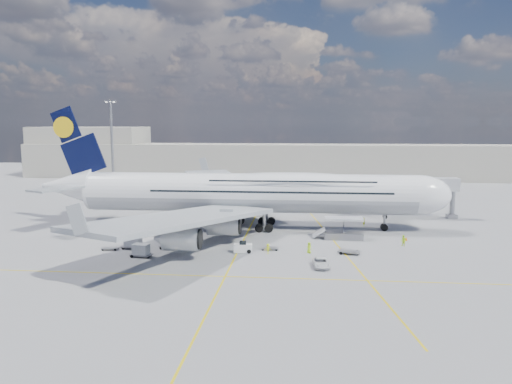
# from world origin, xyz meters

# --- Properties ---
(ground) EXTENTS (300.00, 300.00, 0.00)m
(ground) POSITION_xyz_m (0.00, 0.00, 0.00)
(ground) COLOR gray
(ground) RESTS_ON ground
(taxi_line_main) EXTENTS (0.25, 220.00, 0.01)m
(taxi_line_main) POSITION_xyz_m (0.00, 0.00, 0.01)
(taxi_line_main) COLOR #DCC00B
(taxi_line_main) RESTS_ON ground
(taxi_line_cross) EXTENTS (120.00, 0.25, 0.01)m
(taxi_line_cross) POSITION_xyz_m (0.00, -20.00, 0.01)
(taxi_line_cross) COLOR #DCC00B
(taxi_line_cross) RESTS_ON ground
(taxi_line_diag) EXTENTS (14.16, 99.06, 0.01)m
(taxi_line_diag) POSITION_xyz_m (14.00, 10.00, 0.01)
(taxi_line_diag) COLOR #DCC00B
(taxi_line_diag) RESTS_ON ground
(airliner) EXTENTS (77.26, 79.15, 23.71)m
(airliner) POSITION_xyz_m (0.26, 10.00, 6.87)
(airliner) COLOR white
(airliner) RESTS_ON ground
(jet_bridge) EXTENTS (18.80, 12.10, 8.50)m
(jet_bridge) POSITION_xyz_m (29.81, 20.94, 6.85)
(jet_bridge) COLOR #B7B7BC
(jet_bridge) RESTS_ON ground
(cargo_loader) EXTENTS (8.53, 3.20, 3.67)m
(cargo_loader) POSITION_xyz_m (16.82, 2.89, 1.25)
(cargo_loader) COLOR silver
(cargo_loader) RESTS_ON ground
(light_mast) EXTENTS (3.00, 0.70, 25.50)m
(light_mast) POSITION_xyz_m (-40.00, 45.00, 13.21)
(light_mast) COLOR gray
(light_mast) RESTS_ON ground
(terminal) EXTENTS (180.00, 16.00, 12.00)m
(terminal) POSITION_xyz_m (0.00, 95.00, 6.00)
(terminal) COLOR #B2AD9E
(terminal) RESTS_ON ground
(hangar) EXTENTS (40.00, 22.00, 18.00)m
(hangar) POSITION_xyz_m (-70.00, 100.00, 9.00)
(hangar) COLOR #B2AD9E
(hangar) RESTS_ON ground
(tree_line) EXTENTS (160.00, 6.00, 8.00)m
(tree_line) POSITION_xyz_m (40.00, 140.00, 4.00)
(tree_line) COLOR #193814
(tree_line) RESTS_ON ground
(dolly_row_a) EXTENTS (2.73, 1.72, 0.38)m
(dolly_row_a) POSITION_xyz_m (-20.12, -8.19, 0.29)
(dolly_row_a) COLOR gray
(dolly_row_a) RESTS_ON ground
(dolly_row_b) EXTENTS (3.36, 2.21, 1.97)m
(dolly_row_b) POSITION_xyz_m (-13.92, -11.80, 1.06)
(dolly_row_b) COLOR gray
(dolly_row_b) RESTS_ON ground
(dolly_row_c) EXTENTS (3.42, 2.56, 1.93)m
(dolly_row_c) POSITION_xyz_m (-11.01, -6.65, 1.04)
(dolly_row_c) COLOR gray
(dolly_row_c) RESTS_ON ground
(dolly_back) EXTENTS (3.46, 1.88, 2.17)m
(dolly_back) POSITION_xyz_m (-16.78, -7.11, 1.17)
(dolly_back) COLOR gray
(dolly_back) RESTS_ON ground
(dolly_nose_far) EXTENTS (3.58, 2.67, 0.47)m
(dolly_nose_far) POSITION_xyz_m (17.04, -7.21, 0.36)
(dolly_nose_far) COLOR gray
(dolly_nose_far) RESTS_ON ground
(dolly_nose_near) EXTENTS (2.73, 1.55, 0.39)m
(dolly_nose_near) POSITION_xyz_m (4.88, -5.88, 0.30)
(dolly_nose_near) COLOR gray
(dolly_nose_near) RESTS_ON ground
(baggage_tug) EXTENTS (2.87, 1.49, 1.74)m
(baggage_tug) POSITION_xyz_m (0.87, -7.86, 0.77)
(baggage_tug) COLOR white
(baggage_tug) RESTS_ON ground
(catering_truck_inner) EXTENTS (5.74, 2.34, 3.41)m
(catering_truck_inner) POSITION_xyz_m (-14.52, 20.47, 1.61)
(catering_truck_inner) COLOR gray
(catering_truck_inner) RESTS_ON ground
(catering_truck_outer) EXTENTS (8.15, 5.03, 4.53)m
(catering_truck_outer) POSITION_xyz_m (-8.08, 39.63, 2.10)
(catering_truck_outer) COLOR gray
(catering_truck_outer) RESTS_ON ground
(service_van) EXTENTS (2.44, 4.61, 1.24)m
(service_van) POSITION_xyz_m (12.54, -14.63, 0.62)
(service_van) COLOR white
(service_van) RESTS_ON ground
(crew_nose) EXTENTS (0.68, 0.70, 1.61)m
(crew_nose) POSITION_xyz_m (21.80, 13.84, 0.81)
(crew_nose) COLOR #CDE718
(crew_nose) RESTS_ON ground
(crew_loader) EXTENTS (1.14, 1.15, 1.88)m
(crew_loader) POSITION_xyz_m (26.21, -1.76, 0.94)
(crew_loader) COLOR #AFE217
(crew_loader) RESTS_ON ground
(crew_wing) EXTENTS (0.72, 1.13, 1.80)m
(crew_wing) POSITION_xyz_m (-7.36, -6.96, 0.90)
(crew_wing) COLOR #98E217
(crew_wing) RESTS_ON ground
(crew_van) EXTENTS (1.00, 0.97, 1.72)m
(crew_van) POSITION_xyz_m (11.01, -7.36, 0.86)
(crew_van) COLOR #B5F019
(crew_van) RESTS_ON ground
(crew_tug) EXTENTS (1.11, 0.73, 1.61)m
(crew_tug) POSITION_xyz_m (4.77, -8.41, 0.81)
(crew_tug) COLOR #D4E418
(crew_tug) RESTS_ON ground
(cone_nose) EXTENTS (0.50, 0.50, 0.63)m
(cone_nose) POSITION_xyz_m (27.46, 2.42, 0.31)
(cone_nose) COLOR orange
(cone_nose) RESTS_ON ground
(cone_wing_left_inner) EXTENTS (0.47, 0.47, 0.59)m
(cone_wing_left_inner) POSITION_xyz_m (-10.65, 31.31, 0.29)
(cone_wing_left_inner) COLOR orange
(cone_wing_left_inner) RESTS_ON ground
(cone_wing_left_outer) EXTENTS (0.42, 0.42, 0.53)m
(cone_wing_left_outer) POSITION_xyz_m (-5.37, 31.39, 0.26)
(cone_wing_left_outer) COLOR orange
(cone_wing_left_outer) RESTS_ON ground
(cone_wing_right_inner) EXTENTS (0.44, 0.44, 0.56)m
(cone_wing_right_inner) POSITION_xyz_m (-11.19, -1.66, 0.27)
(cone_wing_right_inner) COLOR orange
(cone_wing_right_inner) RESTS_ON ground
(cone_wing_right_outer) EXTENTS (0.44, 0.44, 0.56)m
(cone_wing_right_outer) POSITION_xyz_m (-14.34, -8.21, 0.27)
(cone_wing_right_outer) COLOR orange
(cone_wing_right_outer) RESTS_ON ground
(cone_tail) EXTENTS (0.48, 0.48, 0.61)m
(cone_tail) POSITION_xyz_m (-27.15, 13.46, 0.30)
(cone_tail) COLOR orange
(cone_tail) RESTS_ON ground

